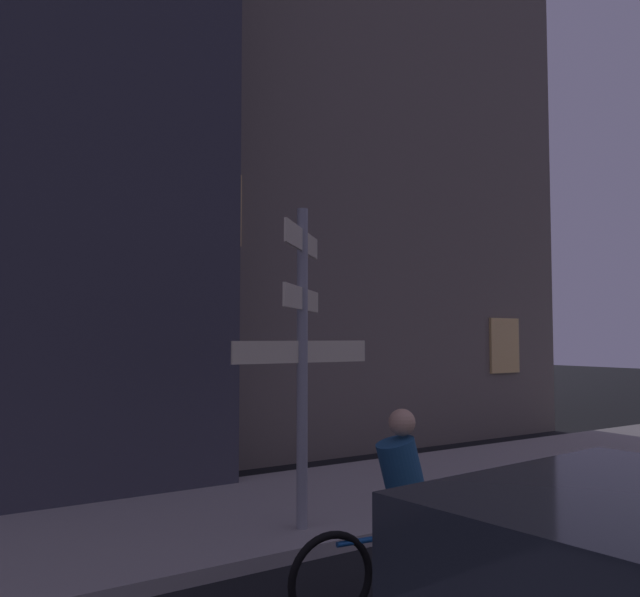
{
  "coord_description": "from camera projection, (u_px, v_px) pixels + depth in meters",
  "views": [
    {
      "loc": [
        -3.88,
        0.15,
        2.19
      ],
      "look_at": [
        0.04,
        5.97,
        2.6
      ],
      "focal_mm": 37.08,
      "sensor_mm": 36.0,
      "label": 1
    }
  ],
  "objects": [
    {
      "name": "sidewalk_kerb",
      "position": [
        255.0,
        513.0,
        7.97
      ],
      "size": [
        40.0,
        3.26,
        0.14
      ],
      "primitive_type": "cube",
      "color": "#9E9991",
      "rests_on": "ground_plane"
    },
    {
      "name": "signpost",
      "position": [
        302.0,
        338.0,
        7.19
      ],
      "size": [
        1.7,
        1.18,
        3.46
      ],
      "color": "gray",
      "rests_on": "sidewalk_kerb"
    },
    {
      "name": "cyclist",
      "position": [
        398.0,
        517.0,
        5.28
      ],
      "size": [
        1.81,
        0.37,
        1.61
      ],
      "color": "black",
      "rests_on": "ground_plane"
    },
    {
      "name": "building_right_block",
      "position": [
        264.0,
        94.0,
        16.82
      ],
      "size": [
        10.42,
        9.36,
        16.75
      ],
      "color": "#6B6056",
      "rests_on": "ground_plane"
    }
  ]
}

